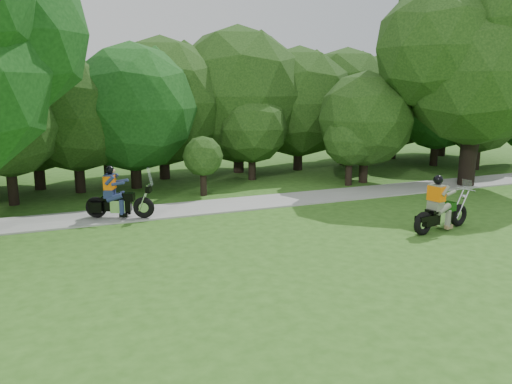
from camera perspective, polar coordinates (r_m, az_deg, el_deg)
ground at (r=13.62m, az=13.68°, el=-8.29°), size 100.00×100.00×0.00m
walkway at (r=20.33m, az=0.35°, el=-1.17°), size 60.00×2.20×0.06m
tree_line at (r=26.32m, az=-4.51°, el=9.95°), size 41.11×12.49×7.88m
big_tree_east at (r=25.69m, az=23.26°, el=14.10°), size 9.07×6.89×10.46m
chopper_motorcycle at (r=17.27m, az=20.23°, el=-2.00°), size 2.63×0.96×1.89m
touring_motorcycle at (r=18.32m, az=-15.79°, el=-0.79°), size 2.34×1.46×1.88m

